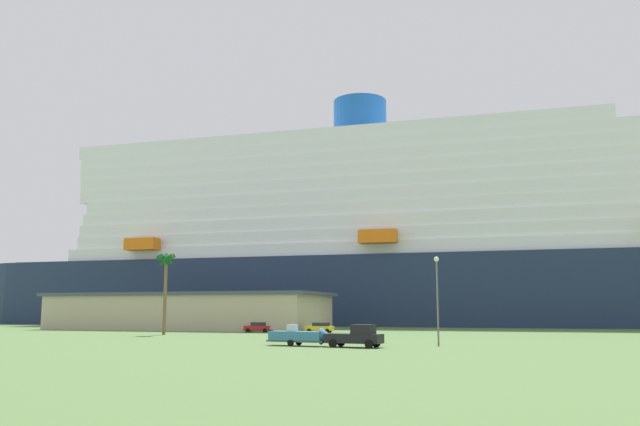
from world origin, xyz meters
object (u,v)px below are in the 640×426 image
palm_tree (166,267)px  parked_car_yellow_taxi (320,327)px  pickup_truck (356,337)px  cruise_ship (514,248)px  small_boat_on_trailer (303,336)px  street_lamp (437,288)px  parked_car_red_hatchback (259,327)px

palm_tree → parked_car_yellow_taxi: size_ratio=2.64×
pickup_truck → cruise_ship: bearing=80.4°
small_boat_on_trailer → parked_car_yellow_taxi: small_boat_on_trailer is taller
street_lamp → parked_car_yellow_taxi: size_ratio=2.10×
cruise_ship → parked_car_yellow_taxi: size_ratio=64.08×
pickup_truck → parked_car_yellow_taxi: bearing=111.7°
cruise_ship → parked_car_red_hatchback: cruise_ship is taller
cruise_ship → palm_tree: 83.54m
small_boat_on_trailer → parked_car_yellow_taxi: 37.06m
parked_car_yellow_taxi → small_boat_on_trailer: bearing=-76.0°
parked_car_yellow_taxi → parked_car_red_hatchback: same height
parked_car_yellow_taxi → parked_car_red_hatchback: 10.14m
palm_tree → cruise_ship: bearing=53.7°
palm_tree → parked_car_yellow_taxi: palm_tree is taller
pickup_truck → parked_car_yellow_taxi: 39.65m
pickup_truck → palm_tree: size_ratio=0.49×
small_boat_on_trailer → street_lamp: size_ratio=0.85×
small_boat_on_trailer → parked_car_red_hatchback: 40.16m
palm_tree → street_lamp: palm_tree is taller
parked_car_yellow_taxi → cruise_ship: bearing=60.5°
cruise_ship → parked_car_yellow_taxi: 62.85m
pickup_truck → palm_tree: bearing=146.5°
cruise_ship → small_boat_on_trailer: size_ratio=35.81×
parked_car_red_hatchback → cruise_ship: bearing=53.2°
street_lamp → small_boat_on_trailer: bearing=-145.1°
cruise_ship → pickup_truck: (-15.18, -89.59, -16.36)m
small_boat_on_trailer → street_lamp: 16.15m
pickup_truck → parked_car_red_hatchback: size_ratio=1.31×
parked_car_red_hatchback → small_boat_on_trailer: bearing=-61.7°
pickup_truck → street_lamp: street_lamp is taller
pickup_truck → parked_car_yellow_taxi: (-14.69, 36.83, -0.21)m
palm_tree → parked_car_red_hatchback: (9.28, 13.66, -8.97)m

